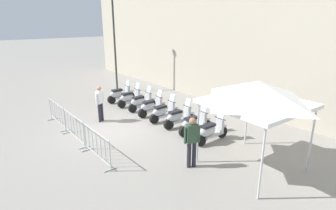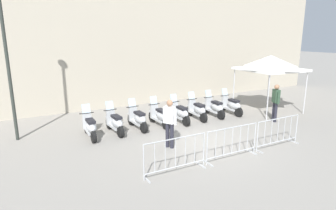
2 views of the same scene
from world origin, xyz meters
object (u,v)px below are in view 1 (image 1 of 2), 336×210
Objects in this scene: motorcycle_5 at (178,117)px; barrier_segment_1 at (74,128)px; motorcycle_6 at (194,124)px; street_lamp at (114,34)px; motorcycle_1 at (130,98)px; officer_near_row_end at (100,102)px; motorcycle_3 at (151,107)px; barrier_segment_0 at (57,114)px; barrier_segment_2 at (97,146)px; motorcycle_0 at (120,94)px; motorcycle_4 at (163,112)px; officer_mid_plaza at (192,140)px; canopy_tent at (257,93)px; motorcycle_2 at (141,102)px; motorcycle_7 at (211,131)px.

motorcycle_5 reaches higher than barrier_segment_1.
street_lamp is at bearing 175.99° from motorcycle_6.
motorcycle_1 is 0.28× the size of street_lamp.
motorcycle_3 is at bearing 73.95° from officer_near_row_end.
barrier_segment_2 is (4.17, 0.20, 0.00)m from barrier_segment_0.
motorcycle_0 is 0.86× the size of barrier_segment_0.
motorcycle_4 is at bearing 60.53° from barrier_segment_0.
officer_near_row_end is 1.00× the size of officer_mid_plaza.
motorcycle_0 is 3.24m from officer_near_row_end.
canopy_tent is at bearing -2.92° from motorcycle_5.
street_lamp reaches higher than motorcycle_2.
barrier_segment_2 is at bearing -38.81° from motorcycle_1.
barrier_segment_1 is at bearing -127.80° from motorcycle_7.
street_lamp is 6.46m from officer_near_row_end.
officer_near_row_end is (0.32, -2.39, 0.53)m from motorcycle_2.
canopy_tent is (4.18, -0.21, 2.06)m from motorcycle_5.
officer_near_row_end is 5.79m from officer_mid_plaza.
motorcycle_6 is 2.81m from officer_mid_plaza.
motorcycle_2 is 1.00× the size of motorcycle_6.
canopy_tent reaches higher than motorcycle_7.
street_lamp is at bearing 175.79° from canopy_tent.
street_lamp reaches higher than barrier_segment_0.
motorcycle_6 is 0.99× the size of officer_mid_plaza.
canopy_tent is (7.57, 4.15, 1.99)m from barrier_segment_0.
barrier_segment_1 is 0.69× the size of canopy_tent.
barrier_segment_2 is at bearing -66.15° from motorcycle_4.
street_lamp is (-6.29, 4.91, 3.20)m from barrier_segment_1.
street_lamp is at bearing 141.99° from barrier_segment_1.
motorcycle_7 is 2.99m from canopy_tent.
motorcycle_4 reaches higher than barrier_segment_2.
motorcycle_7 is 1.00× the size of officer_near_row_end.
officer_mid_plaza is (6.07, -1.65, 0.53)m from motorcycle_2.
street_lamp is at bearing 175.08° from motorcycle_5.
motorcycle_0 is 4.30m from barrier_segment_0.
motorcycle_3 is 4.05m from motorcycle_7.
motorcycle_5 is (5.05, 0.40, 0.00)m from motorcycle_0.
motorcycle_0 is at bearing 137.29° from officer_near_row_end.
street_lamp is at bearing 166.92° from officer_mid_plaza.
motorcycle_4 is at bearing 1.24° from motorcycle_2.
motorcycle_6 is at bearing 45.03° from barrier_segment_0.
street_lamp is (-6.59, 0.78, 3.26)m from motorcycle_4.
motorcycle_6 is (3.02, 0.22, 0.00)m from motorcycle_3.
motorcycle_5 is 0.86× the size of barrier_segment_0.
motorcycle_2 is at bearing -177.57° from motorcycle_7.
officer_near_row_end is (-3.48, 1.60, 0.46)m from barrier_segment_2.
motorcycle_6 is 9.22m from street_lamp.
motorcycle_7 is at bearing 2.43° from motorcycle_2.
barrier_segment_0 is at bearing -111.09° from officer_near_row_end.
motorcycle_4 is at bearing -6.76° from street_lamp.
motorcycle_3 is at bearing 3.43° from motorcycle_1.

